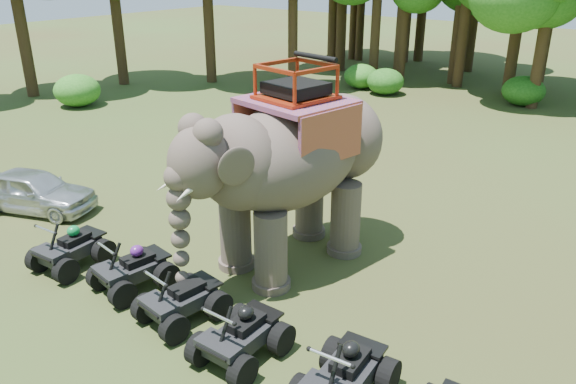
# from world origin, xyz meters

# --- Properties ---
(ground) EXTENTS (110.00, 110.00, 0.00)m
(ground) POSITION_xyz_m (0.00, 0.00, 0.00)
(ground) COLOR #47381E
(ground) RESTS_ON ground
(elephant) EXTENTS (3.37, 5.94, 4.70)m
(elephant) POSITION_xyz_m (-0.19, 1.59, 2.35)
(elephant) COLOR brown
(elephant) RESTS_ON ground
(parked_car) EXTENTS (3.79, 2.62, 1.20)m
(parked_car) POSITION_xyz_m (-7.61, -0.67, 0.60)
(parked_car) COLOR silver
(parked_car) RESTS_ON ground
(atv_0) EXTENTS (1.33, 1.73, 1.21)m
(atv_0) POSITION_xyz_m (-3.98, -1.83, 0.60)
(atv_0) COLOR black
(atv_0) RESTS_ON ground
(atv_1) EXTENTS (1.40, 1.78, 1.21)m
(atv_1) POSITION_xyz_m (-2.10, -1.53, 0.60)
(atv_1) COLOR black
(atv_1) RESTS_ON ground
(atv_2) EXTENTS (1.36, 1.75, 1.21)m
(atv_2) POSITION_xyz_m (-0.40, -1.67, 0.60)
(atv_2) COLOR black
(atv_2) RESTS_ON ground
(atv_3) EXTENTS (1.26, 1.69, 1.23)m
(atv_3) POSITION_xyz_m (1.29, -1.81, 0.62)
(atv_3) COLOR black
(atv_3) RESTS_ON ground
(atv_4) EXTENTS (1.42, 1.84, 1.28)m
(atv_4) POSITION_xyz_m (3.31, -1.56, 0.64)
(atv_4) COLOR black
(atv_4) RESTS_ON ground
(tree_0) EXTENTS (5.25, 5.25, 7.50)m
(tree_0) POSITION_xyz_m (0.00, 20.10, 3.75)
(tree_0) COLOR #195114
(tree_0) RESTS_ON ground
(tree_22) EXTENTS (6.46, 6.46, 9.23)m
(tree_22) POSITION_xyz_m (-21.08, 6.81, 4.61)
(tree_22) COLOR #195114
(tree_22) RESTS_ON ground
(tree_23) EXTENTS (6.19, 6.19, 8.84)m
(tree_23) POSITION_xyz_m (-19.84, 11.55, 4.42)
(tree_23) COLOR #195114
(tree_23) RESTS_ON ground
(tree_24) EXTENTS (6.25, 6.25, 8.93)m
(tree_24) POSITION_xyz_m (-16.33, 15.02, 4.47)
(tree_24) COLOR #195114
(tree_24) RESTS_ON ground
(tree_25) EXTENTS (5.34, 5.34, 7.63)m
(tree_25) POSITION_xyz_m (-12.22, 17.32, 3.81)
(tree_25) COLOR #195114
(tree_25) RESTS_ON ground
(tree_26) EXTENTS (5.25, 5.25, 7.49)m
(tree_26) POSITION_xyz_m (-8.98, 20.65, 3.75)
(tree_26) COLOR #195114
(tree_26) RESTS_ON ground
(tree_27) EXTENTS (5.95, 5.95, 8.50)m
(tree_27) POSITION_xyz_m (-4.67, 22.45, 4.25)
(tree_27) COLOR #195114
(tree_27) RESTS_ON ground
(tree_28) EXTENTS (5.06, 5.06, 7.23)m
(tree_28) POSITION_xyz_m (-0.91, 24.34, 3.62)
(tree_28) COLOR #195114
(tree_28) RESTS_ON ground
(tree_30) EXTENTS (4.95, 4.95, 7.07)m
(tree_30) POSITION_xyz_m (-14.07, 26.57, 3.53)
(tree_30) COLOR #195114
(tree_30) RESTS_ON ground
(tree_32) EXTENTS (5.30, 5.30, 7.57)m
(tree_32) POSITION_xyz_m (-5.90, 27.16, 3.78)
(tree_32) COLOR #195114
(tree_32) RESTS_ON ground
(tree_37) EXTENTS (4.94, 4.94, 7.06)m
(tree_37) POSITION_xyz_m (-15.42, 27.34, 3.53)
(tree_37) COLOR #195114
(tree_37) RESTS_ON ground
(tree_38) EXTENTS (5.56, 5.56, 7.94)m
(tree_38) POSITION_xyz_m (-5.23, 23.08, 3.97)
(tree_38) COLOR #195114
(tree_38) RESTS_ON ground
(tree_40) EXTENTS (6.41, 6.41, 9.15)m
(tree_40) POSITION_xyz_m (-1.85, 22.22, 4.58)
(tree_40) COLOR #195114
(tree_40) RESTS_ON ground
(tree_41) EXTENTS (5.18, 5.18, 7.40)m
(tree_41) POSITION_xyz_m (-7.77, 21.61, 3.70)
(tree_41) COLOR #195114
(tree_41) RESTS_ON ground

